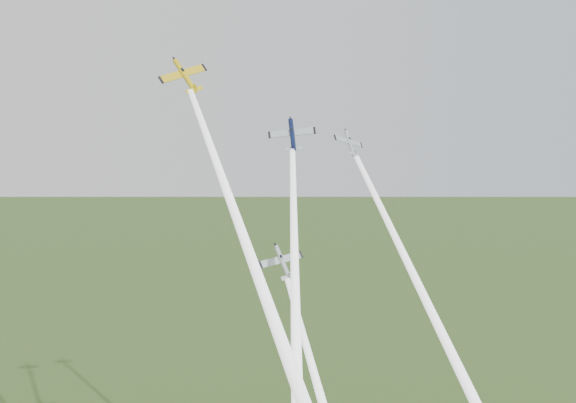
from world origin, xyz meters
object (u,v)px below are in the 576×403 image
object	(u,v)px
plane_silver_low	(283,262)
plane_yellow	(185,76)
plane_silver_right	(350,143)
plane_navy	(292,135)

from	to	relation	value
plane_silver_low	plane_yellow	bearing A→B (deg)	148.93
plane_silver_right	plane_yellow	bearing A→B (deg)	170.09
plane_yellow	plane_navy	bearing A→B (deg)	-18.85
plane_yellow	plane_silver_low	world-z (taller)	plane_yellow
plane_silver_low	plane_navy	bearing A→B (deg)	50.64
plane_navy	plane_silver_right	bearing A→B (deg)	41.43
plane_navy	plane_silver_low	size ratio (longest dim) A/B	1.05
plane_silver_right	plane_navy	bearing A→B (deg)	-175.14
plane_silver_right	plane_silver_low	xyz separation A→B (m)	(-17.43, -11.85, -19.62)
plane_navy	plane_silver_right	world-z (taller)	plane_navy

